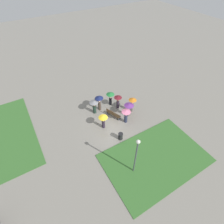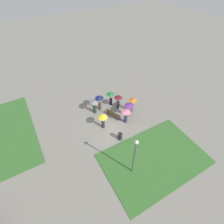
# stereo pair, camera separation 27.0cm
# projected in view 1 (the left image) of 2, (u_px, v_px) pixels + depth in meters

# --- Properties ---
(ground_plane) EXTENTS (90.00, 90.00, 0.00)m
(ground_plane) POSITION_uv_depth(u_px,v_px,m) (110.00, 124.00, 19.73)
(ground_plane) COLOR gray
(lawn_patch_near) EXTENTS (6.30, 9.54, 0.06)m
(lawn_patch_near) POSITION_uv_depth(u_px,v_px,m) (155.00, 158.00, 16.56)
(lawn_patch_near) COLOR #386B2D
(lawn_patch_near) RESTS_ON ground_plane
(lawn_patch_far) EXTENTS (11.00, 5.92, 0.06)m
(lawn_patch_far) POSITION_uv_depth(u_px,v_px,m) (4.00, 136.00, 18.47)
(lawn_patch_far) COLOR #386B2D
(lawn_patch_far) RESTS_ON ground_plane
(park_bench) EXTENTS (1.87, 1.05, 0.90)m
(park_bench) POSITION_uv_depth(u_px,v_px,m) (113.00, 114.00, 20.22)
(park_bench) COLOR brown
(park_bench) RESTS_ON ground_plane
(lamp_post) EXTENTS (0.32, 0.32, 4.49)m
(lamp_post) POSITION_uv_depth(u_px,v_px,m) (136.00, 153.00, 13.67)
(lamp_post) COLOR #474C51
(lamp_post) RESTS_ON ground_plane
(trash_bin) EXTENTS (0.50, 0.50, 0.80)m
(trash_bin) POSITION_uv_depth(u_px,v_px,m) (121.00, 136.00, 17.97)
(trash_bin) COLOR #232326
(trash_bin) RESTS_ON ground_plane
(crowd_person_maroon) EXTENTS (0.93, 0.93, 1.75)m
(crowd_person_maroon) POSITION_uv_depth(u_px,v_px,m) (118.00, 100.00, 20.93)
(crowd_person_maroon) COLOR #2D2333
(crowd_person_maroon) RESTS_ON ground_plane
(crowd_person_pink) EXTENTS (1.03, 1.03, 1.81)m
(crowd_person_pink) POSITION_uv_depth(u_px,v_px,m) (126.00, 114.00, 19.10)
(crowd_person_pink) COLOR #282D47
(crowd_person_pink) RESTS_ON ground_plane
(crowd_person_grey) EXTENTS (1.05, 1.05, 1.78)m
(crowd_person_grey) POSITION_uv_depth(u_px,v_px,m) (94.00, 105.00, 20.26)
(crowd_person_grey) COLOR #1E3328
(crowd_person_grey) RESTS_ON ground_plane
(crowd_person_navy) EXTENTS (0.98, 0.98, 1.97)m
(crowd_person_navy) POSITION_uv_depth(u_px,v_px,m) (99.00, 101.00, 20.54)
(crowd_person_navy) COLOR #47382D
(crowd_person_navy) RESTS_ON ground_plane
(crowd_person_purple) EXTENTS (1.11, 1.11, 1.80)m
(crowd_person_purple) POSITION_uv_depth(u_px,v_px,m) (129.00, 107.00, 19.81)
(crowd_person_purple) COLOR slate
(crowd_person_purple) RESTS_ON ground_plane
(crowd_person_green) EXTENTS (0.99, 0.99, 1.79)m
(crowd_person_green) POSITION_uv_depth(u_px,v_px,m) (110.00, 96.00, 21.29)
(crowd_person_green) COLOR black
(crowd_person_green) RESTS_ON ground_plane
(crowd_person_orange) EXTENTS (0.92, 0.92, 1.94)m
(crowd_person_orange) POSITION_uv_depth(u_px,v_px,m) (132.00, 103.00, 20.41)
(crowd_person_orange) COLOR slate
(crowd_person_orange) RESTS_ON ground_plane
(crowd_person_yellow) EXTENTS (0.99, 0.99, 1.74)m
(crowd_person_yellow) POSITION_uv_depth(u_px,v_px,m) (103.00, 120.00, 18.55)
(crowd_person_yellow) COLOR #2D2333
(crowd_person_yellow) RESTS_ON ground_plane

